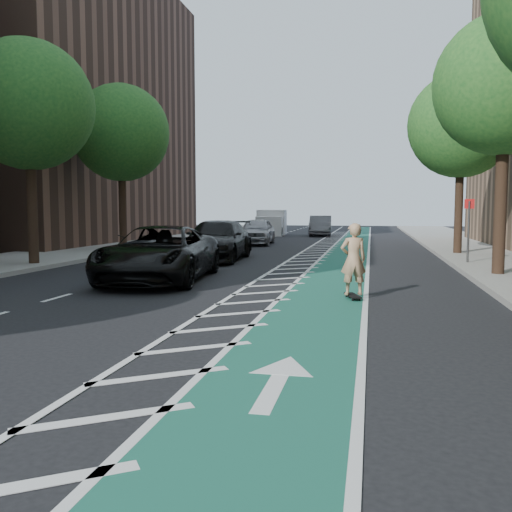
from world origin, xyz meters
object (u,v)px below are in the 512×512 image
(suv_near, at_px, (160,253))
(suv_far, at_px, (217,240))
(barrel_a, at_px, (151,258))
(skateboarder, at_px, (353,259))

(suv_near, relative_size, suv_far, 1.04)
(suv_far, bearing_deg, barrel_a, -115.85)
(skateboarder, relative_size, suv_near, 0.29)
(suv_near, height_order, suv_far, suv_far)
(barrel_a, bearing_deg, skateboarder, -36.02)
(skateboarder, xyz_separation_m, suv_far, (-5.85, 8.74, -0.13))
(skateboarder, bearing_deg, suv_far, -73.82)
(barrel_a, bearing_deg, suv_far, 67.02)
(suv_near, xyz_separation_m, suv_far, (-0.18, 6.60, 0.00))
(suv_near, height_order, barrel_a, suv_near)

